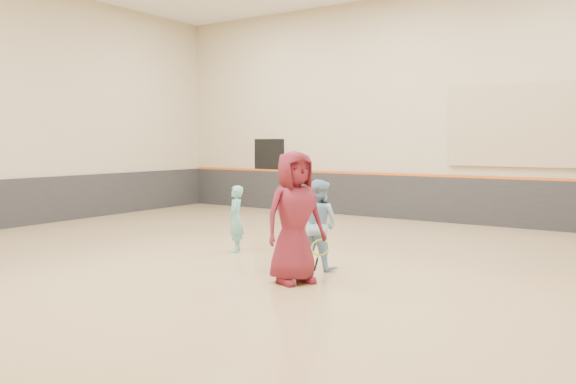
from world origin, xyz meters
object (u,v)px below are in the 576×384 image
Objects in this scene: instructor at (318,224)px; spare_racket at (313,225)px; young_man at (294,217)px; girl at (236,219)px.

spare_racket is at bearing -54.64° from instructor.
young_man is at bearing 103.49° from instructor.
young_man is 2.92× the size of spare_racket.
instructor is (2.04, -0.38, 0.11)m from girl.
young_man is (0.17, -1.00, 0.24)m from instructor.
girl is at bearing 84.67° from young_man.
young_man is at bearing 26.22° from girl.
young_man is at bearing -62.11° from spare_racket.
girl reaches higher than spare_racket.
instructor is 4.67m from spare_racket.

